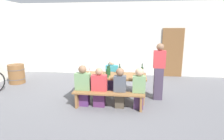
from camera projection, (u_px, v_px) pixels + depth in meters
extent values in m
plane|color=slate|center=(112.00, 99.00, 5.74)|extent=(24.00, 24.00, 0.00)
cube|color=silver|center=(121.00, 39.00, 8.49)|extent=(14.00, 0.20, 3.20)
cube|color=brown|center=(172.00, 53.00, 8.18)|extent=(0.90, 0.06, 2.10)
cube|color=olive|center=(112.00, 76.00, 5.58)|extent=(2.01, 0.83, 0.05)
cylinder|color=olive|center=(79.00, 90.00, 5.44)|extent=(0.07, 0.07, 0.70)
cylinder|color=olive|center=(143.00, 93.00, 5.20)|extent=(0.07, 0.07, 0.70)
cylinder|color=olive|center=(85.00, 83.00, 6.13)|extent=(0.07, 0.07, 0.70)
cylinder|color=olive|center=(143.00, 86.00, 5.88)|extent=(0.07, 0.07, 0.70)
cube|color=olive|center=(108.00, 93.00, 4.95)|extent=(1.91, 0.30, 0.04)
cube|color=olive|center=(77.00, 100.00, 5.11)|extent=(0.06, 0.24, 0.41)
cube|color=olive|center=(141.00, 103.00, 4.89)|extent=(0.06, 0.24, 0.41)
cube|color=olive|center=(115.00, 79.00, 6.34)|extent=(1.91, 0.30, 0.04)
cube|color=olive|center=(90.00, 84.00, 6.50)|extent=(0.06, 0.24, 0.41)
cube|color=olive|center=(140.00, 86.00, 6.27)|extent=(0.06, 0.24, 0.41)
cylinder|color=#194723|center=(109.00, 72.00, 5.51)|extent=(0.06, 0.06, 0.21)
cylinder|color=#194723|center=(109.00, 67.00, 5.47)|extent=(0.02, 0.02, 0.09)
cylinder|color=black|center=(109.00, 65.00, 5.46)|extent=(0.02, 0.02, 0.01)
cylinder|color=#234C2D|center=(85.00, 73.00, 5.34)|extent=(0.06, 0.06, 0.22)
cylinder|color=#234C2D|center=(85.00, 68.00, 5.31)|extent=(0.02, 0.02, 0.09)
cylinder|color=black|center=(84.00, 66.00, 5.30)|extent=(0.02, 0.02, 0.01)
cylinder|color=#143319|center=(142.00, 71.00, 5.48)|extent=(0.07, 0.07, 0.25)
cylinder|color=#143319|center=(142.00, 66.00, 5.44)|extent=(0.03, 0.03, 0.09)
cylinder|color=black|center=(142.00, 64.00, 5.43)|extent=(0.03, 0.03, 0.01)
cylinder|color=#194723|center=(107.00, 73.00, 5.28)|extent=(0.07, 0.07, 0.24)
cylinder|color=#194723|center=(107.00, 68.00, 5.24)|extent=(0.02, 0.02, 0.08)
cylinder|color=black|center=(107.00, 66.00, 5.23)|extent=(0.03, 0.03, 0.01)
cylinder|color=#234C2D|center=(109.00, 70.00, 5.67)|extent=(0.07, 0.07, 0.24)
cylinder|color=#234C2D|center=(109.00, 65.00, 5.64)|extent=(0.03, 0.03, 0.08)
cylinder|color=black|center=(109.00, 63.00, 5.63)|extent=(0.03, 0.03, 0.01)
cylinder|color=#143319|center=(120.00, 70.00, 5.68)|extent=(0.07, 0.07, 0.21)
cylinder|color=#143319|center=(120.00, 66.00, 5.65)|extent=(0.02, 0.02, 0.09)
cylinder|color=black|center=(120.00, 64.00, 5.64)|extent=(0.03, 0.03, 0.01)
cylinder|color=silver|center=(90.00, 73.00, 5.81)|extent=(0.06, 0.06, 0.01)
cylinder|color=silver|center=(89.00, 71.00, 5.80)|extent=(0.01, 0.01, 0.09)
cone|color=#D18C93|center=(89.00, 69.00, 5.78)|extent=(0.06, 0.06, 0.09)
cylinder|color=silver|center=(117.00, 76.00, 5.41)|extent=(0.06, 0.06, 0.01)
cylinder|color=silver|center=(117.00, 75.00, 5.40)|extent=(0.01, 0.01, 0.08)
cone|color=#D18C93|center=(117.00, 72.00, 5.38)|extent=(0.07, 0.07, 0.07)
cube|color=#542D67|center=(83.00, 97.00, 5.24)|extent=(0.31, 0.24, 0.45)
cube|color=#729966|center=(83.00, 82.00, 5.14)|extent=(0.41, 0.20, 0.46)
sphere|color=#846047|center=(82.00, 69.00, 5.06)|extent=(0.22, 0.22, 0.22)
cube|color=#572856|center=(99.00, 98.00, 5.18)|extent=(0.31, 0.24, 0.45)
cube|color=#C6383D|center=(99.00, 83.00, 5.08)|extent=(0.41, 0.20, 0.43)
sphere|color=#A87A5B|center=(99.00, 72.00, 5.01)|extent=(0.20, 0.20, 0.20)
cube|color=#4F4335|center=(120.00, 99.00, 5.11)|extent=(0.24, 0.24, 0.45)
cube|color=#4C515B|center=(120.00, 84.00, 5.01)|extent=(0.32, 0.20, 0.42)
sphere|color=#846047|center=(120.00, 72.00, 4.94)|extent=(0.22, 0.22, 0.22)
cube|color=#543560|center=(139.00, 100.00, 5.04)|extent=(0.25, 0.24, 0.45)
cube|color=#729966|center=(139.00, 84.00, 4.94)|extent=(0.33, 0.20, 0.44)
sphere|color=tan|center=(139.00, 72.00, 4.87)|extent=(0.22, 0.22, 0.22)
cube|color=#4A366B|center=(112.00, 86.00, 6.25)|extent=(0.29, 0.24, 0.45)
cube|color=teal|center=(112.00, 72.00, 6.14)|extent=(0.39, 0.20, 0.48)
sphere|color=beige|center=(112.00, 63.00, 6.07)|extent=(0.18, 0.18, 0.18)
cube|color=#43374B|center=(158.00, 84.00, 5.64)|extent=(0.26, 0.24, 0.96)
cube|color=#C6383D|center=(160.00, 59.00, 5.48)|extent=(0.34, 0.20, 0.51)
sphere|color=#846047|center=(160.00, 47.00, 5.40)|extent=(0.21, 0.21, 0.21)
cylinder|color=brown|center=(17.00, 74.00, 7.30)|extent=(0.59, 0.59, 0.73)
torus|color=#4C4C51|center=(16.00, 69.00, 7.26)|extent=(0.62, 0.62, 0.02)
torus|color=#4C4C51|center=(17.00, 78.00, 7.34)|extent=(0.62, 0.62, 0.02)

